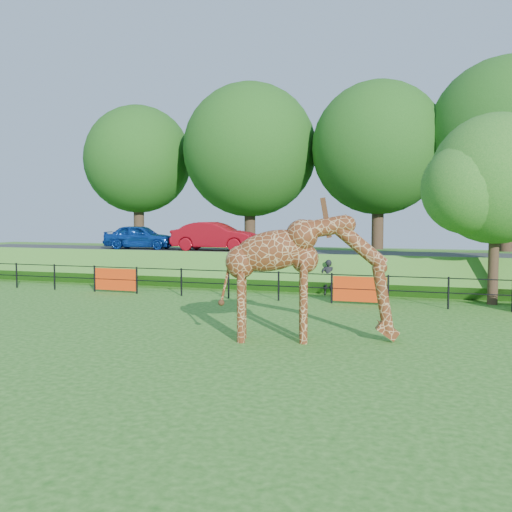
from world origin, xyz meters
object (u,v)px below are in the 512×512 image
Objects in this scene: visitor at (328,277)px; tree_east at (499,184)px; car_blue at (140,237)px; giraffe at (309,278)px; car_red at (215,236)px.

tree_east is at bearing 160.35° from visitor.
car_blue is at bearing -37.32° from visitor.
giraffe is 0.66× the size of tree_east.
tree_east is at bearing -112.46° from car_blue.
car_red is (-7.81, 12.64, 0.54)m from giraffe.
giraffe reaches higher than visitor.
giraffe is 8.54m from visitor.
visitor is (6.61, -4.23, -1.42)m from car_red.
tree_east reaches higher than giraffe.
car_blue is 4.31m from car_red.
tree_east reaches higher than visitor.
giraffe is 9.79m from tree_east.
car_blue is at bearing 87.76° from car_red.
tree_east is (17.07, -4.68, 2.22)m from car_blue.
tree_east reaches higher than car_red.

